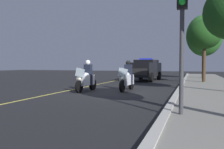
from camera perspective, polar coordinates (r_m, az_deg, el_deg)
ground_plane at (r=13.02m, az=-0.57°, el=-4.03°), size 80.00×80.00×0.00m
curb_strip at (r=12.27m, az=15.87°, el=-4.17°), size 48.00×0.24×0.15m
sidewalk_strip at (r=12.32m, az=24.75°, el=-4.40°), size 48.00×3.60×0.10m
lane_stripe_center at (r=13.95m, az=-9.45°, el=-3.61°), size 48.00×0.12×0.01m
police_motorcycle_lead_left at (r=12.82m, az=-6.32°, el=-1.01°), size 2.14×0.62×1.72m
police_motorcycle_lead_right at (r=13.10m, az=3.71°, el=-0.93°), size 2.14×0.62×1.72m
police_suv at (r=21.43m, az=8.24°, el=1.35°), size 5.03×2.36×2.05m
traffic_light at (r=6.76m, az=16.83°, el=14.05°), size 0.38×0.28×3.75m
tree_far_back at (r=19.91m, az=21.74°, el=9.12°), size 2.61×2.61×4.95m
tree_behind_suv at (r=26.27m, az=21.68°, el=8.84°), size 3.63×3.63×6.53m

